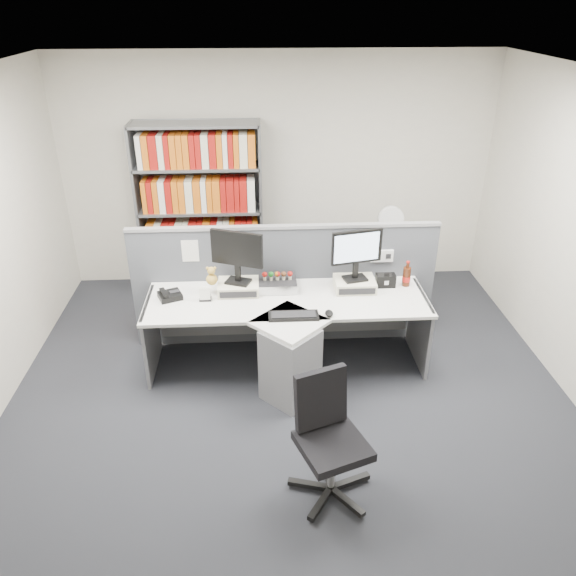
{
  "coord_description": "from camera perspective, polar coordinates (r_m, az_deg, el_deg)",
  "views": [
    {
      "loc": [
        -0.25,
        -3.71,
        3.22
      ],
      "look_at": [
        0.0,
        0.65,
        0.92
      ],
      "focal_mm": 35.05,
      "sensor_mm": 36.0,
      "label": 1
    }
  ],
  "objects": [
    {
      "name": "monitor_right",
      "position": [
        5.22,
        6.97,
        3.76
      ],
      "size": [
        0.48,
        0.2,
        0.49
      ],
      "color": "black",
      "rests_on": "monitor_riser_right"
    },
    {
      "name": "office_chair",
      "position": [
        4.05,
        4.1,
        -14.57
      ],
      "size": [
        0.62,
        0.6,
        0.93
      ],
      "color": "silver",
      "rests_on": "ground"
    },
    {
      "name": "ground",
      "position": [
        4.92,
        0.44,
        -13.12
      ],
      "size": [
        5.5,
        5.5,
        0.0
      ],
      "primitive_type": "plane",
      "color": "#2B2D33",
      "rests_on": "ground"
    },
    {
      "name": "keyboard",
      "position": [
        4.88,
        0.56,
        -2.82
      ],
      "size": [
        0.44,
        0.17,
        0.03
      ],
      "color": "black",
      "rests_on": "desk"
    },
    {
      "name": "figurines",
      "position": [
        5.29,
        -1.08,
        1.34
      ],
      "size": [
        0.29,
        0.05,
        0.09
      ],
      "color": "beige",
      "rests_on": "desktop_pc"
    },
    {
      "name": "plush_toy",
      "position": [
        5.22,
        -7.75,
        1.11
      ],
      "size": [
        0.11,
        0.11,
        0.18
      ],
      "color": "gold",
      "rests_on": "monitor_riser_left"
    },
    {
      "name": "monitor_riser_left",
      "position": [
        5.29,
        -5.05,
        0.08
      ],
      "size": [
        0.38,
        0.31,
        0.1
      ],
      "color": "beige",
      "rests_on": "desk"
    },
    {
      "name": "monitor_riser_right",
      "position": [
        5.37,
        6.77,
        0.39
      ],
      "size": [
        0.38,
        0.31,
        0.1
      ],
      "color": "beige",
      "rests_on": "desk"
    },
    {
      "name": "desk_fan",
      "position": [
        6.29,
        10.34,
        6.63
      ],
      "size": [
        0.28,
        0.17,
        0.48
      ],
      "color": "white",
      "rests_on": "filing_cabinet"
    },
    {
      "name": "mouse",
      "position": [
        4.92,
        4.19,
        -2.58
      ],
      "size": [
        0.07,
        0.11,
        0.04
      ],
      "primitive_type": "ellipsoid",
      "color": "black",
      "rests_on": "desk"
    },
    {
      "name": "desk_calendar",
      "position": [
        5.19,
        -8.41,
        -0.69
      ],
      "size": [
        0.11,
        0.08,
        0.13
      ],
      "color": "black",
      "rests_on": "desk"
    },
    {
      "name": "desk",
      "position": [
        5.12,
        0.04,
        -4.88
      ],
      "size": [
        2.6,
        1.2,
        0.72
      ],
      "color": "white",
      "rests_on": "ground"
    },
    {
      "name": "desktop_pc",
      "position": [
        5.35,
        -1.09,
        0.46
      ],
      "size": [
        0.36,
        0.32,
        0.1
      ],
      "color": "black",
      "rests_on": "desk"
    },
    {
      "name": "monitor_left",
      "position": [
        5.14,
        -5.2,
        3.58
      ],
      "size": [
        0.48,
        0.23,
        0.51
      ],
      "color": "black",
      "rests_on": "monitor_riser_left"
    },
    {
      "name": "shelving_unit",
      "position": [
        6.58,
        -8.82,
        7.5
      ],
      "size": [
        1.41,
        0.4,
        2.0
      ],
      "color": "slate",
      "rests_on": "ground"
    },
    {
      "name": "cola_bottle",
      "position": [
        5.49,
        11.93,
        1.15
      ],
      "size": [
        0.08,
        0.08,
        0.26
      ],
      "color": "#3F190A",
      "rests_on": "desk"
    },
    {
      "name": "speaker",
      "position": [
        5.45,
        9.85,
        0.77
      ],
      "size": [
        0.19,
        0.1,
        0.12
      ],
      "primitive_type": "cube",
      "color": "black",
      "rests_on": "desk"
    },
    {
      "name": "room_shell",
      "position": [
        3.98,
        0.54,
        6.76
      ],
      "size": [
        5.04,
        5.54,
        2.72
      ],
      "color": "beige",
      "rests_on": "ground"
    },
    {
      "name": "filing_cabinet",
      "position": [
        6.55,
        9.86,
        1.34
      ],
      "size": [
        0.45,
        0.61,
        0.7
      ],
      "color": "slate",
      "rests_on": "ground"
    },
    {
      "name": "desk_phone",
      "position": [
        5.28,
        -11.94,
        -0.73
      ],
      "size": [
        0.25,
        0.24,
        0.09
      ],
      "color": "black",
      "rests_on": "desk"
    },
    {
      "name": "partition",
      "position": [
        5.59,
        -0.3,
        0.39
      ],
      "size": [
        3.0,
        0.08,
        1.27
      ],
      "color": "#4F525A",
      "rests_on": "ground"
    }
  ]
}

